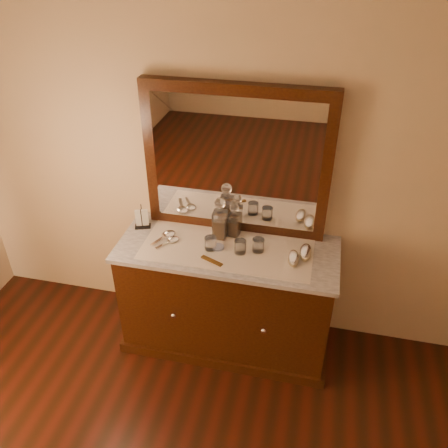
{
  "coord_description": "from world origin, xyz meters",
  "views": [
    {
      "loc": [
        0.52,
        -0.39,
        2.63
      ],
      "look_at": [
        0.0,
        1.85,
        1.1
      ],
      "focal_mm": 36.92,
      "sensor_mm": 36.0,
      "label": 1
    }
  ],
  "objects": [
    {
      "name": "brush_far",
      "position": [
        0.5,
        1.98,
        0.88
      ],
      "size": [
        0.07,
        0.17,
        0.05
      ],
      "color": "tan",
      "rests_on": "lace_runner"
    },
    {
      "name": "tumblers",
      "position": [
        0.06,
        1.93,
        0.9
      ],
      "size": [
        0.38,
        0.13,
        0.09
      ],
      "color": "white",
      "rests_on": "lace_runner"
    },
    {
      "name": "mirror_frame",
      "position": [
        0.0,
        2.2,
        1.35
      ],
      "size": [
        1.2,
        0.08,
        1.0
      ],
      "primitive_type": "cube",
      "color": "black",
      "rests_on": "marble_top"
    },
    {
      "name": "comb",
      "position": [
        -0.06,
        1.79,
        0.86
      ],
      "size": [
        0.15,
        0.09,
        0.01
      ],
      "primitive_type": "cube",
      "rotation": [
        0.0,
        0.0,
        -0.41
      ],
      "color": "brown",
      "rests_on": "lace_runner"
    },
    {
      "name": "dresser_cabinet",
      "position": [
        0.0,
        1.96,
        0.41
      ],
      "size": [
        1.4,
        0.55,
        0.82
      ],
      "primitive_type": "cube",
      "color": "black",
      "rests_on": "floor"
    },
    {
      "name": "knob_left",
      "position": [
        -0.3,
        1.67,
        0.45
      ],
      "size": [
        0.04,
        0.04,
        0.04
      ],
      "primitive_type": "sphere",
      "color": "silver",
      "rests_on": "dresser_cabinet"
    },
    {
      "name": "brush_near",
      "position": [
        0.43,
        1.91,
        0.87
      ],
      "size": [
        0.08,
        0.16,
        0.04
      ],
      "color": "tan",
      "rests_on": "lace_runner"
    },
    {
      "name": "mirror_glass",
      "position": [
        0.0,
        2.17,
        1.35
      ],
      "size": [
        1.06,
        0.01,
        0.86
      ],
      "primitive_type": "cube",
      "color": "white",
      "rests_on": "marble_top"
    },
    {
      "name": "pin_dish",
      "position": [
        -0.06,
        1.93,
        0.86
      ],
      "size": [
        0.09,
        0.09,
        0.01
      ],
      "primitive_type": "cylinder",
      "rotation": [
        0.0,
        0.0,
        -0.09
      ],
      "color": "white",
      "rests_on": "lace_runner"
    },
    {
      "name": "marble_top",
      "position": [
        0.0,
        1.96,
        0.83
      ],
      "size": [
        1.44,
        0.59,
        0.03
      ],
      "primitive_type": "cube",
      "color": "silver",
      "rests_on": "dresser_cabinet"
    },
    {
      "name": "lace_runner",
      "position": [
        0.0,
        1.94,
        0.85
      ],
      "size": [
        1.1,
        0.45,
        0.0
      ],
      "primitive_type": "cube",
      "color": "beige",
      "rests_on": "marble_top"
    },
    {
      "name": "decanter_right",
      "position": [
        0.01,
        2.1,
        0.95
      ],
      "size": [
        0.08,
        0.08,
        0.25
      ],
      "color": "brown",
      "rests_on": "lace_runner"
    },
    {
      "name": "napkin_rack",
      "position": [
        -0.63,
        2.06,
        0.91
      ],
      "size": [
        0.12,
        0.1,
        0.16
      ],
      "color": "black",
      "rests_on": "marble_top"
    },
    {
      "name": "decanter_left",
      "position": [
        -0.07,
        2.06,
        0.97
      ],
      "size": [
        0.09,
        0.09,
        0.3
      ],
      "color": "brown",
      "rests_on": "lace_runner"
    },
    {
      "name": "hand_mirror_outer",
      "position": [
        -0.43,
        1.98,
        0.86
      ],
      "size": [
        0.14,
        0.22,
        0.02
      ],
      "color": "silver",
      "rests_on": "lace_runner"
    },
    {
      "name": "dresser_plinth",
      "position": [
        0.0,
        1.96,
        0.04
      ],
      "size": [
        1.46,
        0.59,
        0.08
      ],
      "primitive_type": "cube",
      "color": "black",
      "rests_on": "floor"
    },
    {
      "name": "knob_right",
      "position": [
        0.3,
        1.67,
        0.45
      ],
      "size": [
        0.04,
        0.04,
        0.04
      ],
      "primitive_type": "sphere",
      "color": "silver",
      "rests_on": "dresser_cabinet"
    },
    {
      "name": "hand_mirror_inner",
      "position": [
        -0.38,
        1.93,
        0.86
      ],
      "size": [
        0.14,
        0.18,
        0.02
      ],
      "color": "silver",
      "rests_on": "lace_runner"
    }
  ]
}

